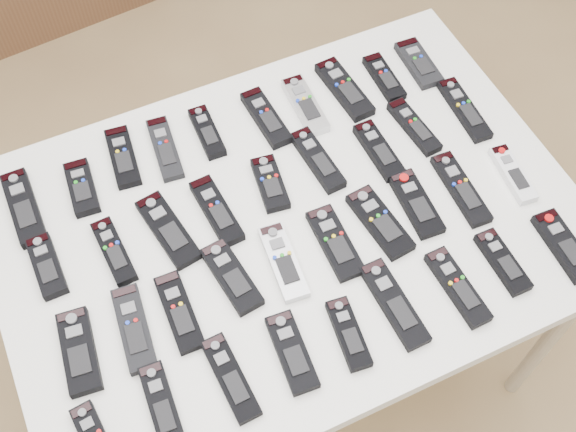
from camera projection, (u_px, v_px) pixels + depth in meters
name	position (u px, v px, depth m)	size (l,w,h in m)	color
ground	(283.00, 355.00, 2.22)	(4.00, 4.00, 0.00)	olive
table	(288.00, 234.00, 1.61)	(1.25, 0.88, 0.78)	white
remote_0	(24.00, 208.00, 1.57)	(0.06, 0.20, 0.02)	black
remote_1	(82.00, 188.00, 1.60)	(0.05, 0.14, 0.02)	black
remote_2	(123.00, 157.00, 1.64)	(0.05, 0.17, 0.02)	black
remote_3	(165.00, 149.00, 1.66)	(0.05, 0.18, 0.02)	black
remote_4	(207.00, 132.00, 1.68)	(0.04, 0.15, 0.02)	black
remote_5	(266.00, 118.00, 1.70)	(0.05, 0.18, 0.02)	black
remote_6	(305.00, 105.00, 1.72)	(0.05, 0.18, 0.02)	#B7B7BC
remote_7	(344.00, 89.00, 1.75)	(0.06, 0.19, 0.02)	black
remote_8	(384.00, 78.00, 1.77)	(0.05, 0.15, 0.02)	black
remote_9	(419.00, 63.00, 1.80)	(0.06, 0.16, 0.02)	black
remote_10	(47.00, 266.00, 1.49)	(0.05, 0.15, 0.02)	black
remote_11	(114.00, 252.00, 1.51)	(0.05, 0.16, 0.02)	black
remote_12	(168.00, 230.00, 1.54)	(0.06, 0.19, 0.02)	black
remote_13	(217.00, 211.00, 1.56)	(0.05, 0.18, 0.02)	black
remote_14	(270.00, 184.00, 1.60)	(0.05, 0.14, 0.02)	black
remote_15	(318.00, 160.00, 1.64)	(0.05, 0.18, 0.02)	black
remote_16	(379.00, 151.00, 1.65)	(0.05, 0.16, 0.02)	black
remote_17	(414.00, 127.00, 1.69)	(0.04, 0.17, 0.02)	black
remote_18	(464.00, 110.00, 1.72)	(0.05, 0.19, 0.02)	black
remote_19	(79.00, 351.00, 1.39)	(0.06, 0.17, 0.02)	black
remote_20	(134.00, 328.00, 1.42)	(0.05, 0.18, 0.02)	black
remote_21	(179.00, 312.00, 1.44)	(0.05, 0.17, 0.02)	black
remote_22	(232.00, 277.00, 1.48)	(0.06, 0.17, 0.02)	black
remote_23	(283.00, 262.00, 1.50)	(0.05, 0.18, 0.02)	#B7B7BC
remote_24	(335.00, 243.00, 1.52)	(0.06, 0.18, 0.02)	black
remote_25	(380.00, 222.00, 1.55)	(0.06, 0.18, 0.02)	black
remote_26	(416.00, 204.00, 1.58)	(0.06, 0.17, 0.02)	black
remote_27	(461.00, 189.00, 1.60)	(0.05, 0.19, 0.02)	black
remote_28	(513.00, 174.00, 1.62)	(0.04, 0.16, 0.02)	silver
remote_30	(162.00, 406.00, 1.34)	(0.05, 0.17, 0.02)	black
remote_31	(231.00, 378.00, 1.37)	(0.05, 0.18, 0.02)	black
remote_32	(292.00, 352.00, 1.39)	(0.06, 0.16, 0.02)	black
remote_33	(349.00, 334.00, 1.41)	(0.05, 0.15, 0.02)	black
remote_34	(394.00, 304.00, 1.45)	(0.05, 0.20, 0.02)	black
remote_35	(458.00, 287.00, 1.47)	(0.05, 0.18, 0.02)	black
remote_36	(503.00, 262.00, 1.50)	(0.05, 0.15, 0.02)	black
remote_37	(564.00, 246.00, 1.52)	(0.05, 0.17, 0.02)	black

